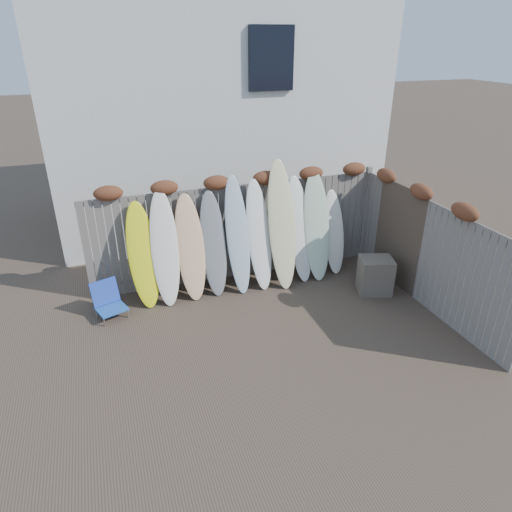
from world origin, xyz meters
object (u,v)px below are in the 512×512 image
object	(u,v)px
wooden_crate	(375,275)
lattice_panel	(399,236)
beach_chair	(108,300)
surfboard_0	(143,255)

from	to	relation	value
wooden_crate	lattice_panel	xyz separation A→B (m)	(0.62, 0.25, 0.66)
beach_chair	wooden_crate	bearing A→B (deg)	-9.66
wooden_crate	surfboard_0	xyz separation A→B (m)	(-4.33, 1.14, 0.61)
beach_chair	surfboard_0	size ratio (longest dim) A/B	0.32
beach_chair	lattice_panel	size ratio (longest dim) A/B	0.32
lattice_panel	wooden_crate	bearing A→B (deg)	-160.26
beach_chair	wooden_crate	size ratio (longest dim) A/B	0.90
wooden_crate	surfboard_0	size ratio (longest dim) A/B	0.36
wooden_crate	surfboard_0	distance (m)	4.52
beach_chair	lattice_panel	distance (m)	5.75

